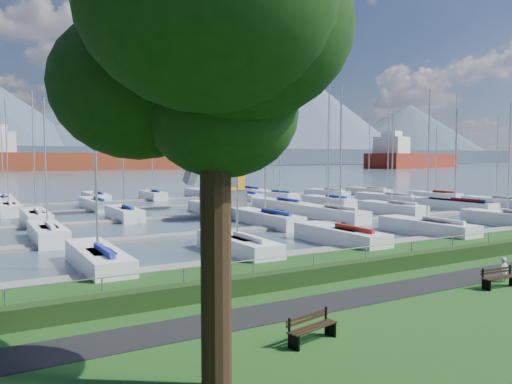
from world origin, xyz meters
TOP-DOWN VIEW (x-y plane):
  - path at (0.00, -3.00)m, footprint 160.00×2.00m
  - water at (0.00, 260.00)m, footprint 800.00×540.00m
  - hedge at (0.00, -0.40)m, footprint 80.00×0.70m
  - fence at (0.00, 0.00)m, footprint 80.00×0.04m
  - foothill at (0.00, 330.00)m, footprint 900.00×80.00m
  - mountains at (7.35, 404.62)m, footprint 1190.00×360.00m
  - docks at (0.00, 26.00)m, footprint 90.00×41.60m
  - bench_left at (-8.39, -5.88)m, footprint 1.85×0.81m
  - bench_right at (1.88, -4.81)m, footprint 1.83×0.57m
  - person at (2.93, -4.33)m, footprint 0.46×0.32m
  - tree at (-12.34, -7.53)m, footprint 5.78×8.13m
  - crane at (3.91, 25.42)m, footprint 6.10×13.23m
  - cargo_ship_mid at (23.59, 216.48)m, footprint 101.08×20.40m
  - cargo_ship_east at (196.61, 180.40)m, footprint 85.38×43.79m
  - sailboat_fleet at (-1.32, 28.29)m, footprint 75.37×49.41m

SIDE VIEW (x-z plane):
  - water at x=0.00m, z-range -0.50..-0.30m
  - docks at x=0.00m, z-range -0.34..-0.09m
  - path at x=0.00m, z-range -0.01..0.03m
  - hedge at x=0.00m, z-range 0.00..0.70m
  - bench_left at x=-8.39m, z-range -0.01..0.84m
  - bench_right at x=1.88m, z-range -0.01..0.84m
  - person at x=2.93m, z-range 0.00..1.22m
  - fence at x=0.00m, z-range 1.18..1.22m
  - cargo_ship_mid at x=23.59m, z-range -7.22..14.28m
  - cargo_ship_east at x=196.61m, z-range -7.05..14.45m
  - crane at x=3.91m, z-range -5.85..16.50m
  - sailboat_fleet at x=-1.32m, z-range -1.23..12.06m
  - foothill at x=0.00m, z-range 0.00..12.00m
  - tree at x=-12.34m, z-range 2.16..13.98m
  - mountains at x=7.35m, z-range -10.82..104.18m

